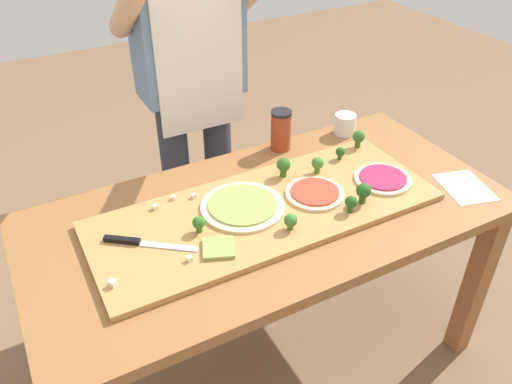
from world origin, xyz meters
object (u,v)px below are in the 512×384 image
broccoli_floret_back_left (364,191)px  cheese_crumble_e (189,259)px  cheese_crumble_a (113,283)px  cook_center (191,70)px  cheese_crumble_d (194,196)px  sauce_jar (281,130)px  prep_table (269,234)px  cheese_crumble_c (173,198)px  broccoli_floret_center_right (340,152)px  pizza_whole_pesto_green (243,206)px  pizza_whole_beet_magenta (383,179)px  flour_cup (345,125)px  pizza_whole_tomato_red (315,193)px  broccoli_floret_back_mid (318,164)px  cheese_crumble_b (155,207)px  recipe_note (465,187)px  broccoli_floret_center_left (291,221)px  broccoli_floret_front_right (199,223)px  broccoli_floret_front_mid (359,137)px  broccoli_floret_front_left (351,203)px  broccoli_floret_back_right (284,165)px  chefs_knife (137,242)px  pizza_slice_center (218,248)px

broccoli_floret_back_left → cheese_crumble_e: bearing=179.4°
cheese_crumble_a → cook_center: 0.96m
cheese_crumble_d → sauce_jar: (0.43, 0.17, 0.05)m
prep_table → cheese_crumble_c: bearing=146.5°
broccoli_floret_back_left → broccoli_floret_center_right: 0.27m
cheese_crumble_a → broccoli_floret_center_right: bearing=15.0°
cheese_crumble_a → pizza_whole_pesto_green: bearing=17.5°
pizza_whole_beet_magenta → flour_cup: 0.38m
pizza_whole_pesto_green → pizza_whole_tomato_red: bearing=-11.5°
cheese_crumble_d → pizza_whole_tomato_red: bearing=-25.9°
broccoli_floret_back_mid → cheese_crumble_b: size_ratio=4.11×
cheese_crumble_d → recipe_note: cheese_crumble_d is taller
broccoli_floret_center_left → broccoli_floret_front_right: bearing=154.3°
broccoli_floret_back_left → cook_center: 0.84m
broccoli_floret_center_right → broccoli_floret_front_right: broccoli_floret_front_right is taller
broccoli_floret_front_mid → sauce_jar: sauce_jar is taller
broccoli_floret_back_mid → broccoli_floret_center_right: broccoli_floret_back_mid is taller
broccoli_floret_front_left → cheese_crumble_d: bearing=143.2°
cheese_crumble_e → broccoli_floret_center_left: bearing=-2.3°
pizza_whole_beet_magenta → cheese_crumble_a: bearing=-176.6°
pizza_whole_tomato_red → recipe_note: bearing=-20.3°
cook_center → cheese_crumble_e: bearing=-113.8°
broccoli_floret_front_right → pizza_whole_tomato_red: bearing=-0.6°
broccoli_floret_center_right → cheese_crumble_c: size_ratio=3.47×
broccoli_floret_back_right → cheese_crumble_d: 0.33m
pizza_whole_tomato_red → cheese_crumble_a: (-0.70, -0.10, 0.00)m
broccoli_floret_center_left → cheese_crumble_e: broccoli_floret_center_left is taller
chefs_knife → pizza_whole_pesto_green: 0.35m
pizza_whole_tomato_red → cook_center: 0.72m
chefs_knife → broccoli_floret_center_right: size_ratio=5.04×
prep_table → pizza_slice_center: size_ratio=17.19×
broccoli_floret_back_mid → broccoli_floret_center_right: size_ratio=1.32×
cheese_crumble_a → cook_center: bearing=53.9°
pizza_whole_beet_magenta → broccoli_floret_front_left: 0.23m
broccoli_floret_back_right → cheese_crumble_d: broccoli_floret_back_right is taller
pizza_slice_center → broccoli_floret_front_right: size_ratio=1.69×
pizza_whole_beet_magenta → broccoli_floret_front_right: bearing=176.2°
sauce_jar → broccoli_floret_front_mid: bearing=-33.3°
broccoli_floret_center_left → cheese_crumble_d: 0.35m
chefs_knife → cheese_crumble_c: bearing=42.8°
broccoli_floret_back_left → cheese_crumble_a: broccoli_floret_back_left is taller
cheese_crumble_e → broccoli_floret_back_right: bearing=28.7°
broccoli_floret_back_right → cheese_crumble_e: 0.52m
broccoli_floret_center_right → cook_center: 0.66m
broccoli_floret_back_mid → cheese_crumble_c: bearing=170.0°
pizza_whole_beet_magenta → cook_center: (-0.41, 0.70, 0.22)m
broccoli_floret_back_mid → sauce_jar: (-0.01, 0.24, 0.02)m
broccoli_floret_front_mid → recipe_note: broccoli_floret_front_mid is taller
broccoli_floret_front_mid → broccoli_floret_center_left: bearing=-148.1°
flour_cup → cook_center: bearing=147.0°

